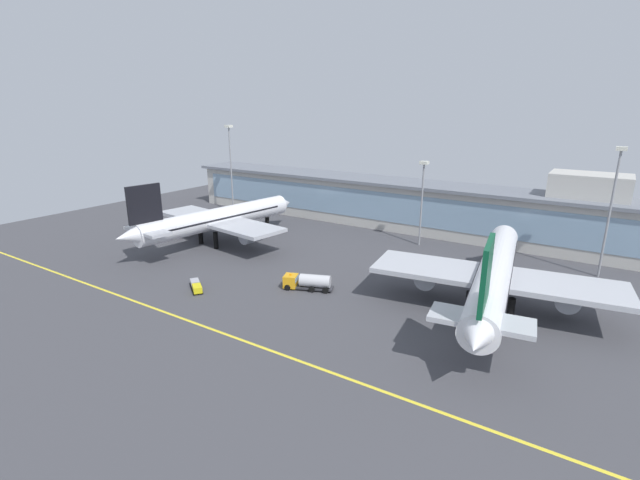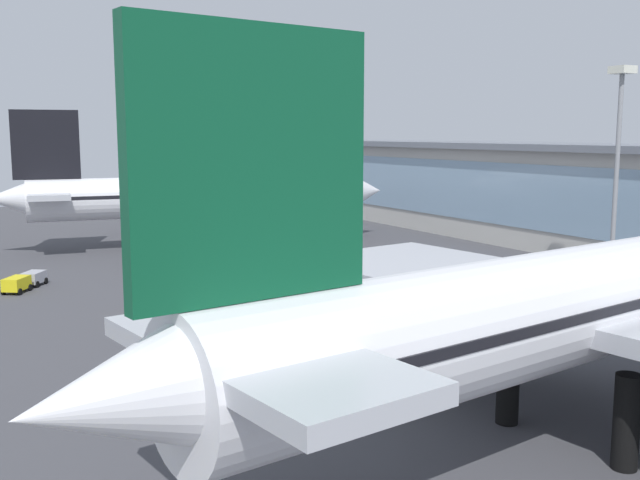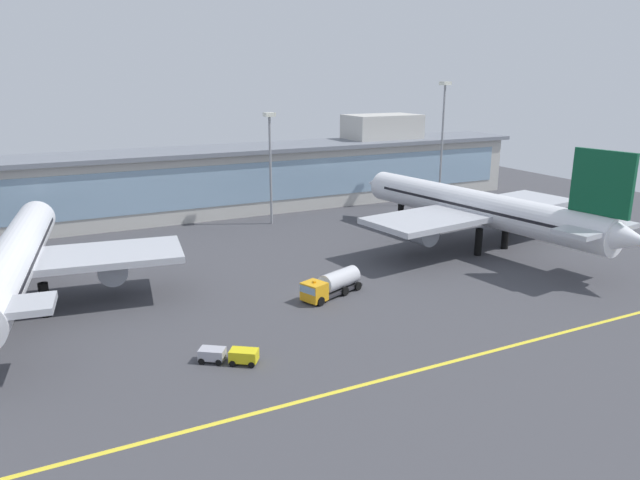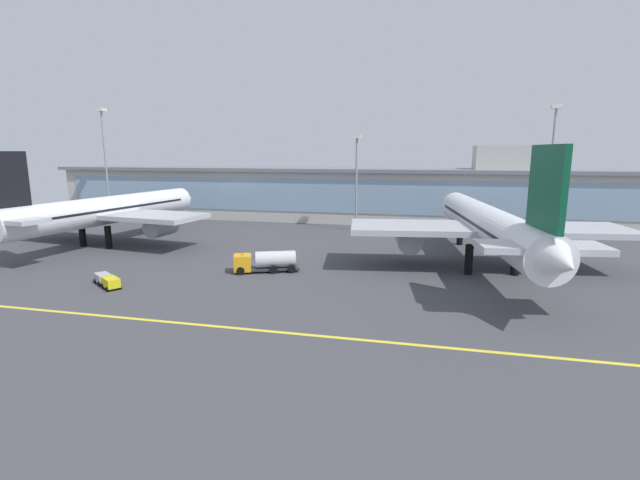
{
  "view_description": "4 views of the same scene",
  "coord_description": "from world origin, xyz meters",
  "px_view_note": "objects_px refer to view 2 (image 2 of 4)",
  "views": [
    {
      "loc": [
        45.71,
        -64.65,
        32.41
      ],
      "look_at": [
        -2.56,
        9.65,
        5.9
      ],
      "focal_mm": 25.46,
      "sensor_mm": 36.0,
      "label": 1
    },
    {
      "loc": [
        55.27,
        -20.82,
        14.07
      ],
      "look_at": [
        -3.3,
        11.39,
        4.31
      ],
      "focal_mm": 41.39,
      "sensor_mm": 36.0,
      "label": 2
    },
    {
      "loc": [
        -29.54,
        -61.48,
        26.13
      ],
      "look_at": [
        6.95,
        12.0,
        3.11
      ],
      "focal_mm": 32.84,
      "sensor_mm": 36.0,
      "label": 3
    },
    {
      "loc": [
        23.63,
        -60.32,
        16.54
      ],
      "look_at": [
        9.19,
        1.07,
        4.39
      ],
      "focal_mm": 25.68,
      "sensor_mm": 36.0,
      "label": 4
    }
  ],
  "objects_px": {
    "fuel_tanker_truck": "(206,295)",
    "airliner_near_right": "(608,299)",
    "baggage_tug_near": "(24,281)",
    "apron_light_mast_centre": "(309,114)",
    "airliner_near_left": "(201,197)",
    "apron_light_mast_east": "(618,140)"
  },
  "relations": [
    {
      "from": "airliner_near_left",
      "to": "baggage_tug_near",
      "type": "distance_m",
      "value": 29.58
    },
    {
      "from": "fuel_tanker_truck",
      "to": "apron_light_mast_centre",
      "type": "relative_size",
      "value": 0.35
    },
    {
      "from": "airliner_near_left",
      "to": "airliner_near_right",
      "type": "distance_m",
      "value": 64.73
    },
    {
      "from": "baggage_tug_near",
      "to": "apron_light_mast_centre",
      "type": "bearing_deg",
      "value": 162.01
    },
    {
      "from": "apron_light_mast_centre",
      "to": "apron_light_mast_east",
      "type": "distance_m",
      "value": 60.93
    },
    {
      "from": "apron_light_mast_east",
      "to": "fuel_tanker_truck",
      "type": "bearing_deg",
      "value": -100.88
    },
    {
      "from": "airliner_near_left",
      "to": "apron_light_mast_centre",
      "type": "xyz_separation_m",
      "value": [
        -19.42,
        25.71,
        11.03
      ]
    },
    {
      "from": "fuel_tanker_truck",
      "to": "airliner_near_right",
      "type": "bearing_deg",
      "value": 174.92
    },
    {
      "from": "baggage_tug_near",
      "to": "apron_light_mast_east",
      "type": "height_order",
      "value": "apron_light_mast_east"
    },
    {
      "from": "airliner_near_left",
      "to": "airliner_near_right",
      "type": "height_order",
      "value": "airliner_near_right"
    },
    {
      "from": "baggage_tug_near",
      "to": "apron_light_mast_east",
      "type": "distance_m",
      "value": 55.57
    },
    {
      "from": "airliner_near_right",
      "to": "apron_light_mast_centre",
      "type": "distance_m",
      "value": 89.52
    },
    {
      "from": "fuel_tanker_truck",
      "to": "apron_light_mast_east",
      "type": "bearing_deg",
      "value": -122.18
    },
    {
      "from": "fuel_tanker_truck",
      "to": "apron_light_mast_centre",
      "type": "bearing_deg",
      "value": -56.35
    },
    {
      "from": "airliner_near_left",
      "to": "fuel_tanker_truck",
      "type": "height_order",
      "value": "airliner_near_left"
    },
    {
      "from": "airliner_near_right",
      "to": "fuel_tanker_truck",
      "type": "relative_size",
      "value": 5.78
    },
    {
      "from": "airliner_near_right",
      "to": "apron_light_mast_centre",
      "type": "bearing_deg",
      "value": 63.02
    },
    {
      "from": "fuel_tanker_truck",
      "to": "apron_light_mast_centre",
      "type": "height_order",
      "value": "apron_light_mast_centre"
    },
    {
      "from": "airliner_near_right",
      "to": "baggage_tug_near",
      "type": "relative_size",
      "value": 9.86
    },
    {
      "from": "airliner_near_right",
      "to": "apron_light_mast_centre",
      "type": "height_order",
      "value": "apron_light_mast_centre"
    },
    {
      "from": "airliner_near_left",
      "to": "apron_light_mast_east",
      "type": "distance_m",
      "value": 49.14
    },
    {
      "from": "fuel_tanker_truck",
      "to": "baggage_tug_near",
      "type": "relative_size",
      "value": 1.71
    }
  ]
}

